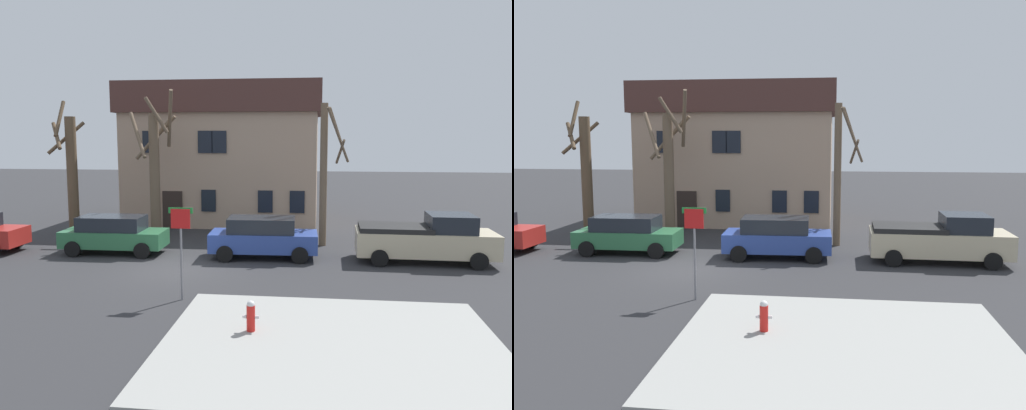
{
  "view_description": "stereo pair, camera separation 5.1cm",
  "coord_description": "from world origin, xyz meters",
  "views": [
    {
      "loc": [
        5.47,
        -18.85,
        5.02
      ],
      "look_at": [
        2.7,
        3.69,
        2.07
      ],
      "focal_mm": 36.36,
      "sensor_mm": 36.0,
      "label": 1
    },
    {
      "loc": [
        5.52,
        -18.85,
        5.02
      ],
      "look_at": [
        2.7,
        3.69,
        2.07
      ],
      "focal_mm": 36.36,
      "sensor_mm": 36.0,
      "label": 2
    }
  ],
  "objects": [
    {
      "name": "sidewalk_slab",
      "position": [
        5.8,
        -6.8,
        0.06
      ],
      "size": [
        8.21,
        7.0,
        0.12
      ],
      "primitive_type": "cube",
      "color": "#999993",
      "rests_on": "ground_plane"
    },
    {
      "name": "bicycle_leaning",
      "position": [
        -4.22,
        6.29,
        0.37
      ],
      "size": [
        1.68,
        0.6,
        1.03
      ],
      "color": "black",
      "rests_on": "ground_plane"
    },
    {
      "name": "building_main",
      "position": [
        -0.19,
        12.63,
        4.13
      ],
      "size": [
        11.48,
        8.08,
        8.11
      ],
      "color": "tan",
      "rests_on": "ground_plane"
    },
    {
      "name": "tree_bare_near",
      "position": [
        -7.07,
        6.1,
        3.3
      ],
      "size": [
        1.67,
        2.46,
        6.9
      ],
      "color": "brown",
      "rests_on": "ground_plane"
    },
    {
      "name": "pickup_truck_beige",
      "position": [
        9.79,
        2.45,
        0.96
      ],
      "size": [
        5.5,
        2.4,
        1.99
      ],
      "color": "#C6B793",
      "rests_on": "ground_plane"
    },
    {
      "name": "tree_bare_mid",
      "position": [
        -2.81,
        6.53,
        3.59
      ],
      "size": [
        2.49,
        2.53,
        7.38
      ],
      "color": "brown",
      "rests_on": "ground_plane"
    },
    {
      "name": "ground_plane",
      "position": [
        0.0,
        0.0,
        0.0
      ],
      "size": [
        120.0,
        120.0,
        0.0
      ],
      "primitive_type": "plane",
      "color": "#2D2D30"
    },
    {
      "name": "street_sign_pole",
      "position": [
        1.26,
        -3.59,
        2.03
      ],
      "size": [
        0.76,
        0.07,
        2.9
      ],
      "color": "slate",
      "rests_on": "ground_plane"
    },
    {
      "name": "fire_hydrant",
      "position": [
        3.78,
        -6.25,
        0.53
      ],
      "size": [
        0.42,
        0.22,
        0.8
      ],
      "color": "red",
      "rests_on": "sidewalk_slab"
    },
    {
      "name": "car_green_wagon",
      "position": [
        -3.41,
        2.46,
        0.86
      ],
      "size": [
        4.48,
        2.03,
        1.65
      ],
      "color": "#2D6B42",
      "rests_on": "ground_plane"
    },
    {
      "name": "tree_bare_far",
      "position": [
        5.72,
        5.24,
        3.49
      ],
      "size": [
        1.36,
        2.12,
        6.6
      ],
      "color": "brown",
      "rests_on": "ground_plane"
    },
    {
      "name": "car_blue_wagon",
      "position": [
        3.15,
        2.4,
        0.9
      ],
      "size": [
        4.54,
        2.18,
        1.72
      ],
      "color": "#2D4799",
      "rests_on": "ground_plane"
    }
  ]
}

